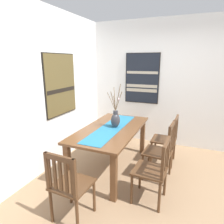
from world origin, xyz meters
The scene contains 12 objects.
ground_plane centered at (0.00, 0.00, -0.01)m, with size 6.40×6.40×0.03m, color #8E7051.
wall_back centered at (0.00, 1.86, 1.35)m, with size 6.40×0.12×2.70m, color white.
wall_side centered at (1.86, 0.00, 1.35)m, with size 0.12×6.40×2.70m, color white.
dining_table centered at (0.35, 0.79, 0.63)m, with size 1.72×0.88×0.74m.
table_runner centered at (0.35, 0.79, 0.74)m, with size 1.58×0.36×0.01m, color #236B93.
centerpiece_vase centered at (0.41, 0.74, 0.88)m, with size 0.23×0.21×0.75m.
chair_0 centered at (-0.94, 0.77, 0.48)m, with size 0.44×0.44×0.90m.
chair_1 centered at (0.34, -0.06, 0.49)m, with size 0.45×0.45×0.94m.
chair_2 centered at (0.90, -0.07, 0.47)m, with size 0.43×0.43×0.90m.
chair_3 centered at (-0.23, -0.05, 0.47)m, with size 0.44×0.44×0.89m.
painting_on_back_wall centered at (0.37, 1.79, 1.42)m, with size 0.85×0.05×1.10m.
painting_on_side_wall centered at (1.79, 0.65, 1.45)m, with size 0.05×0.76×1.10m.
Camera 1 is at (-2.53, -0.42, 1.83)m, focal length 31.34 mm.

